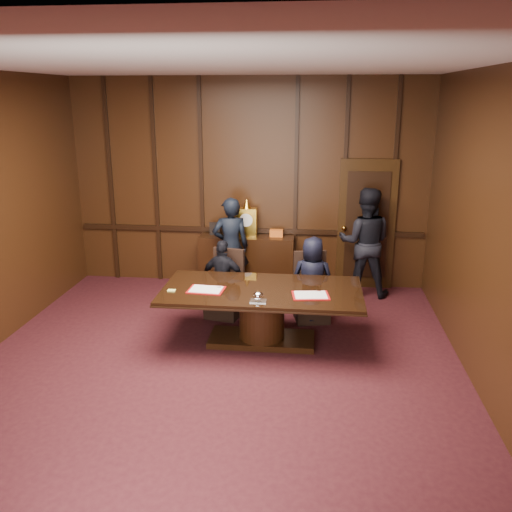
{
  "coord_description": "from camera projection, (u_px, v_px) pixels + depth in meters",
  "views": [
    {
      "loc": [
        1.14,
        -5.55,
        3.19
      ],
      "look_at": [
        0.34,
        1.6,
        1.05
      ],
      "focal_mm": 38.0,
      "sensor_mm": 36.0,
      "label": 1
    }
  ],
  "objects": [
    {
      "name": "chair_left",
      "position": [
        225.0,
        297.0,
        8.11
      ],
      "size": [
        0.57,
        0.57,
        0.99
      ],
      "rotation": [
        0.0,
        0.0,
        -0.22
      ],
      "color": "black",
      "rests_on": "ground"
    },
    {
      "name": "folder_right",
      "position": [
        311.0,
        295.0,
        6.82
      ],
      "size": [
        0.5,
        0.39,
        0.02
      ],
      "rotation": [
        0.0,
        0.0,
        0.13
      ],
      "color": "#A30F0F",
      "rests_on": "conference_table"
    },
    {
      "name": "room",
      "position": [
        216.0,
        234.0,
        5.94
      ],
      "size": [
        7.0,
        7.04,
        3.5
      ],
      "color": "black",
      "rests_on": "ground"
    },
    {
      "name": "inkstand",
      "position": [
        258.0,
        297.0,
        6.62
      ],
      "size": [
        0.2,
        0.14,
        0.12
      ],
      "color": "white",
      "rests_on": "conference_table"
    },
    {
      "name": "witness_right",
      "position": [
        365.0,
        242.0,
        8.8
      ],
      "size": [
        0.94,
        0.77,
        1.79
      ],
      "primitive_type": "imported",
      "rotation": [
        0.0,
        0.0,
        3.03
      ],
      "color": "black",
      "rests_on": "ground"
    },
    {
      "name": "chair_right",
      "position": [
        311.0,
        300.0,
        7.97
      ],
      "size": [
        0.57,
        0.57,
        0.99
      ],
      "rotation": [
        0.0,
        0.0,
        0.21
      ],
      "color": "black",
      "rests_on": "ground"
    },
    {
      "name": "signatory_left",
      "position": [
        223.0,
        279.0,
        7.95
      ],
      "size": [
        0.73,
        0.4,
        1.18
      ],
      "primitive_type": "imported",
      "rotation": [
        0.0,
        0.0,
        2.98
      ],
      "color": "black",
      "rests_on": "ground"
    },
    {
      "name": "folder_left",
      "position": [
        206.0,
        290.0,
        7.02
      ],
      "size": [
        0.48,
        0.36,
        0.02
      ],
      "rotation": [
        0.0,
        0.0,
        -0.07
      ],
      "color": "#A30F0F",
      "rests_on": "conference_table"
    },
    {
      "name": "witness_left",
      "position": [
        231.0,
        247.0,
        8.84
      ],
      "size": [
        0.67,
        0.52,
        1.63
      ],
      "primitive_type": "imported",
      "rotation": [
        0.0,
        0.0,
        3.38
      ],
      "color": "black",
      "rests_on": "ground"
    },
    {
      "name": "notepad",
      "position": [
        172.0,
        290.0,
        6.99
      ],
      "size": [
        0.1,
        0.07,
        0.01
      ],
      "primitive_type": "cube",
      "rotation": [
        0.0,
        0.0,
        0.01
      ],
      "color": "#E3E570",
      "rests_on": "conference_table"
    },
    {
      "name": "signatory_right",
      "position": [
        312.0,
        280.0,
        7.8
      ],
      "size": [
        0.65,
        0.46,
        1.27
      ],
      "primitive_type": "imported",
      "rotation": [
        0.0,
        0.0,
        3.06
      ],
      "color": "black",
      "rests_on": "ground"
    },
    {
      "name": "sideboard",
      "position": [
        247.0,
        259.0,
        9.28
      ],
      "size": [
        1.6,
        0.45,
        1.54
      ],
      "color": "black",
      "rests_on": "ground"
    },
    {
      "name": "conference_table",
      "position": [
        262.0,
        307.0,
        7.14
      ],
      "size": [
        2.62,
        1.32,
        0.76
      ],
      "color": "black",
      "rests_on": "ground"
    }
  ]
}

